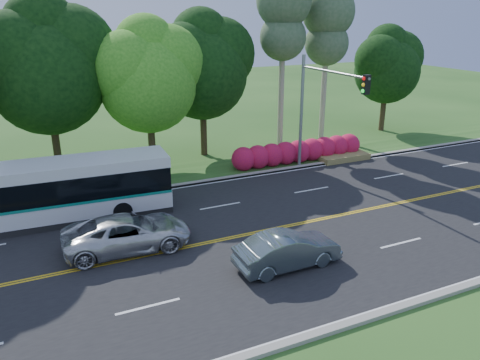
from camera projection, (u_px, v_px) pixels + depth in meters
name	position (u px, v px, depth m)	size (l,w,h in m)	color
ground	(260.00, 232.00, 21.07)	(120.00, 120.00, 0.00)	#27511B
road	(260.00, 232.00, 21.07)	(60.00, 14.00, 0.02)	black
curb_north	(204.00, 181.00, 27.16)	(60.00, 0.30, 0.15)	gray
curb_south	(361.00, 320.00, 14.93)	(60.00, 0.30, 0.15)	gray
grass_verge	(194.00, 172.00, 28.75)	(60.00, 4.00, 0.10)	#27511B
lane_markings	(258.00, 232.00, 21.03)	(57.60, 13.82, 0.00)	gold
tree_row	(88.00, 60.00, 27.14)	(44.70, 9.10, 13.84)	black
bougainvillea_hedge	(301.00, 152.00, 30.62)	(9.50, 2.25, 1.50)	#A60D49
traffic_signal	(320.00, 99.00, 26.66)	(0.42, 6.10, 7.00)	gray
transit_bus	(50.00, 193.00, 21.65)	(11.05, 2.90, 2.87)	silver
sedan	(288.00, 250.00, 17.99)	(1.46, 4.19, 1.38)	slate
suv	(128.00, 233.00, 19.33)	(2.41, 5.22, 1.45)	silver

